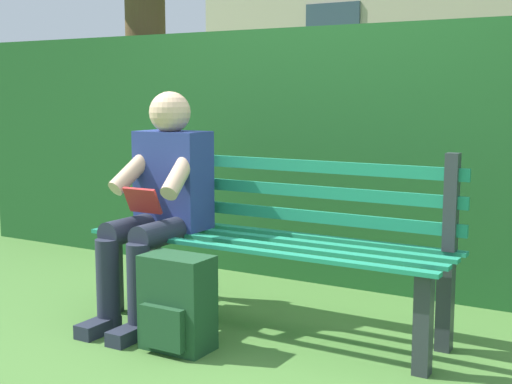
{
  "coord_description": "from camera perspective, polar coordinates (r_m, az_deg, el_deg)",
  "views": [
    {
      "loc": [
        -1.7,
        2.98,
        1.19
      ],
      "look_at": [
        0.0,
        0.1,
        0.71
      ],
      "focal_mm": 49.54,
      "sensor_mm": 36.0,
      "label": 1
    }
  ],
  "objects": [
    {
      "name": "ground",
      "position": [
        3.63,
        0.82,
        -11.04
      ],
      "size": [
        60.0,
        60.0,
        0.0
      ],
      "primitive_type": "plane",
      "color": "#477533"
    },
    {
      "name": "park_bench",
      "position": [
        3.57,
        1.42,
        -3.61
      ],
      "size": [
        1.87,
        0.49,
        0.92
      ],
      "color": "#2D3338",
      "rests_on": "ground"
    },
    {
      "name": "person_seated",
      "position": [
        3.71,
        -7.81,
        -0.55
      ],
      "size": [
        0.44,
        0.73,
        1.19
      ],
      "color": "navy",
      "rests_on": "ground"
    },
    {
      "name": "hedge_backdrop",
      "position": [
        4.58,
        9.3,
        3.39
      ],
      "size": [
        6.17,
        0.81,
        1.67
      ],
      "color": "#1E5123",
      "rests_on": "ground"
    },
    {
      "name": "backpack",
      "position": [
        3.33,
        -6.4,
        -8.95
      ],
      "size": [
        0.33,
        0.27,
        0.44
      ],
      "color": "#1E4728",
      "rests_on": "ground"
    }
  ]
}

